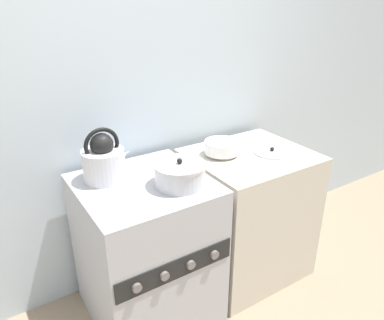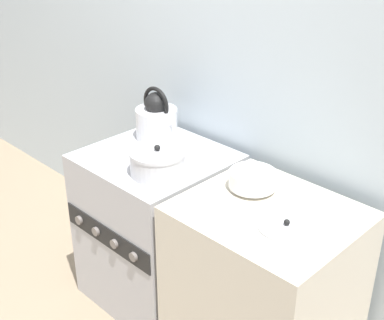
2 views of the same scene
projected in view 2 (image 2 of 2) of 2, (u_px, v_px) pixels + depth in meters
The scene contains 8 objects.
ground_plane at pixel (114, 319), 2.72m from camera, with size 12.00×12.00×0.00m, color gray.
wall_back at pixel (212, 52), 2.61m from camera, with size 7.00×0.06×2.50m.
stove at pixel (158, 227), 2.74m from camera, with size 0.64×0.65×0.82m.
counter at pixel (263, 291), 2.30m from camera, with size 0.69×0.61×0.82m.
kettle at pixel (157, 119), 2.69m from camera, with size 0.26×0.21×0.27m.
cooking_pot at pixel (158, 162), 2.37m from camera, with size 0.25×0.25×0.14m.
enamel_bowl at pixel (253, 179), 2.24m from camera, with size 0.20×0.20×0.09m.
loose_pot_lid at pixel (286, 226), 2.01m from camera, with size 0.22×0.22×0.03m.
Camera 2 is at (1.74, -1.19, 1.95)m, focal length 50.00 mm.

